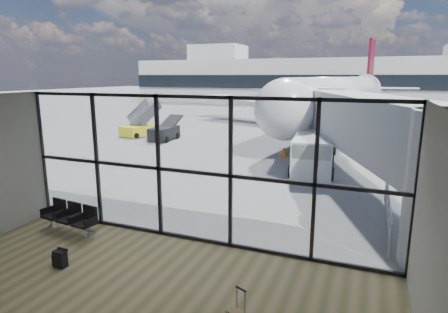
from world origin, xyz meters
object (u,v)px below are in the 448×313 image
Objects in this scene: airliner at (343,97)px; mobile_stairs at (139,129)px; service_van at (313,154)px; belt_loader at (165,132)px; seating_row at (71,216)px; backpack at (60,259)px.

mobile_stairs is at bearing -135.28° from airliner.
belt_loader is (-12.59, 6.17, -0.39)m from service_van.
seating_row is 0.53× the size of belt_loader.
service_van is at bearing -12.50° from mobile_stairs.
service_van reaches higher than seating_row.
belt_loader is (-12.50, -13.09, -2.38)m from airliner.
belt_loader is at bearing 147.83° from service_van.
service_van is 1.25× the size of mobile_stairs.
backpack is at bearing -48.82° from mobile_stairs.
mobile_stairs reaches higher than backpack.
seating_row is 4.21× the size of backpack.
seating_row is 0.06× the size of airliner.
belt_loader is at bearing 117.86° from seating_row.
airliner is (4.61, 31.94, 2.74)m from backpack.
backpack is 20.43m from belt_loader.
seating_row is 12.34m from service_van.
seating_row is at bearing -94.37° from airliner.
belt_loader reaches higher than seating_row.
backpack is 13.54m from service_van.
mobile_stairs is (-15.65, -12.04, -2.40)m from airliner.
backpack is 0.14× the size of mobile_stairs.
service_van is (0.09, -19.26, -1.99)m from airliner.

